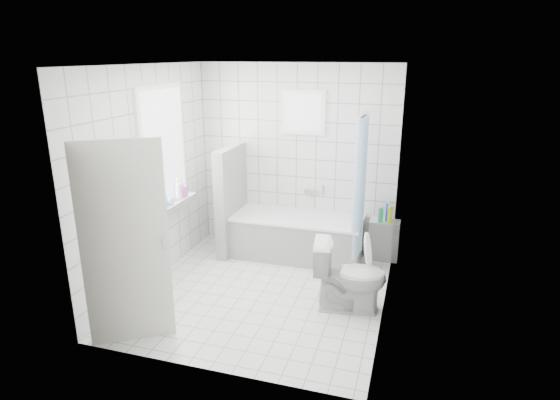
% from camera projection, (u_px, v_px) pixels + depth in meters
% --- Properties ---
extents(ground, '(3.00, 3.00, 0.00)m').
position_uv_depth(ground, '(263.00, 292.00, 5.56)').
color(ground, white).
rests_on(ground, ground).
extents(ceiling, '(3.00, 3.00, 0.00)m').
position_uv_depth(ceiling, '(260.00, 65.00, 4.78)').
color(ceiling, white).
rests_on(ceiling, ground).
extents(wall_back, '(2.80, 0.02, 2.60)m').
position_uv_depth(wall_back, '(296.00, 159.00, 6.54)').
color(wall_back, white).
rests_on(wall_back, ground).
extents(wall_front, '(2.80, 0.02, 2.60)m').
position_uv_depth(wall_front, '(202.00, 235.00, 3.80)').
color(wall_front, white).
rests_on(wall_front, ground).
extents(wall_left, '(0.02, 3.00, 2.60)m').
position_uv_depth(wall_left, '(150.00, 177.00, 5.55)').
color(wall_left, white).
rests_on(wall_left, ground).
extents(wall_right, '(0.02, 3.00, 2.60)m').
position_uv_depth(wall_right, '(391.00, 197.00, 4.78)').
color(wall_right, white).
rests_on(wall_right, ground).
extents(window_left, '(0.01, 0.90, 1.40)m').
position_uv_depth(window_left, '(165.00, 148.00, 5.73)').
color(window_left, white).
rests_on(window_left, wall_left).
extents(window_back, '(0.50, 0.01, 0.50)m').
position_uv_depth(window_back, '(303.00, 112.00, 6.27)').
color(window_back, white).
rests_on(window_back, wall_back).
extents(window_sill, '(0.18, 1.02, 0.08)m').
position_uv_depth(window_sill, '(172.00, 206.00, 5.94)').
color(window_sill, white).
rests_on(window_sill, wall_left).
extents(door, '(0.70, 0.46, 2.00)m').
position_uv_depth(door, '(125.00, 245.00, 4.35)').
color(door, silver).
rests_on(door, ground).
extents(bathtub, '(1.77, 0.77, 0.58)m').
position_uv_depth(bathtub, '(297.00, 236.00, 6.46)').
color(bathtub, white).
rests_on(bathtub, ground).
extents(partition_wall, '(0.15, 0.85, 1.50)m').
position_uv_depth(partition_wall, '(231.00, 200.00, 6.54)').
color(partition_wall, white).
rests_on(partition_wall, ground).
extents(tiled_ledge, '(0.40, 0.24, 0.55)m').
position_uv_depth(tiled_ledge, '(384.00, 240.00, 6.38)').
color(tiled_ledge, white).
rests_on(tiled_ledge, ground).
extents(toilet, '(0.84, 0.55, 0.80)m').
position_uv_depth(toilet, '(350.00, 276.00, 5.08)').
color(toilet, white).
rests_on(toilet, ground).
extents(curtain_rod, '(0.02, 0.80, 0.02)m').
position_uv_depth(curtain_rod, '(364.00, 114.00, 5.70)').
color(curtain_rod, silver).
rests_on(curtain_rod, wall_back).
extents(shower_curtain, '(0.14, 0.48, 1.78)m').
position_uv_depth(shower_curtain, '(359.00, 188.00, 5.85)').
color(shower_curtain, '#428BC2').
rests_on(shower_curtain, curtain_rod).
extents(tub_faucet, '(0.18, 0.06, 0.06)m').
position_uv_depth(tub_faucet, '(311.00, 192.00, 6.57)').
color(tub_faucet, silver).
rests_on(tub_faucet, wall_back).
extents(sill_bottles, '(0.17, 0.76, 0.29)m').
position_uv_depth(sill_bottles, '(170.00, 195.00, 5.85)').
color(sill_bottles, '#35BAF2').
rests_on(sill_bottles, window_sill).
extents(ledge_bottles, '(0.18, 0.15, 0.24)m').
position_uv_depth(ledge_bottles, '(386.00, 214.00, 6.23)').
color(ledge_bottles, green).
rests_on(ledge_bottles, tiled_ledge).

